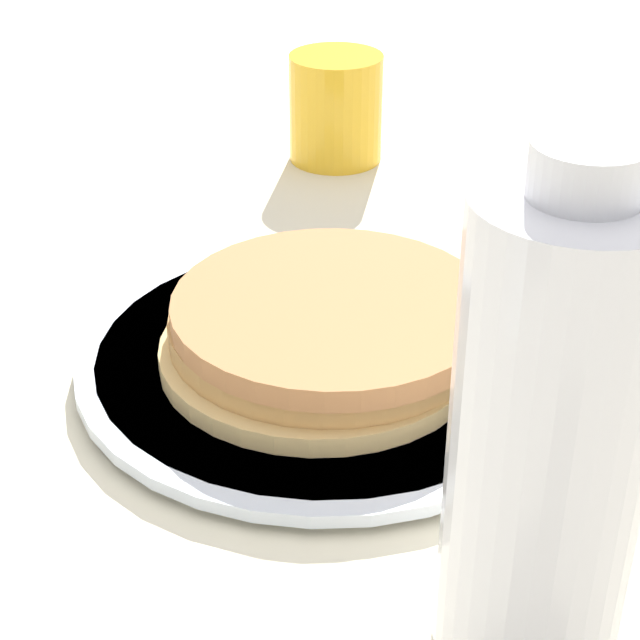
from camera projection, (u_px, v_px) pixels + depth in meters
ground_plane at (352, 393)px, 0.58m from camera, size 4.00×4.00×0.00m
plate at (320, 360)px, 0.60m from camera, size 0.28×0.28×0.01m
pancake_stack at (326, 328)px, 0.58m from camera, size 0.18×0.18×0.04m
juice_glass at (336, 108)px, 0.85m from camera, size 0.07×0.07×0.08m
water_bottle_mid at (550, 441)px, 0.38m from camera, size 0.07×0.07×0.21m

